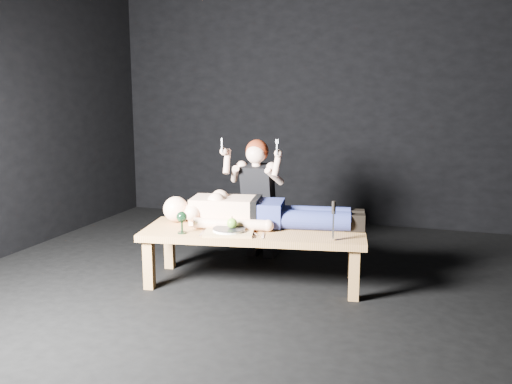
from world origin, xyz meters
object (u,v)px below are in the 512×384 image
lying_man (264,209)px  goblet (182,222)px  carving_knife (333,221)px  kneeling_woman (260,197)px  table (254,256)px  serving_tray (229,232)px

lying_man → goblet: size_ratio=10.77×
lying_man → carving_knife: size_ratio=6.25×
goblet → carving_knife: 1.18m
kneeling_woman → goblet: (-0.33, -0.97, -0.04)m
lying_man → kneeling_woman: 0.55m
table → lying_man: size_ratio=0.95×
table → goblet: bearing=-159.0°
kneeling_woman → carving_knife: bearing=-43.1°
lying_man → carving_knife: bearing=-33.7°
lying_man → carving_knife: (0.64, -0.29, 0.01)m
kneeling_woman → carving_knife: kneeling_woman is taller
lying_man → kneeling_woman: (-0.20, 0.52, -0.01)m
serving_tray → carving_knife: bearing=4.7°
kneeling_woman → serving_tray: bearing=-87.7°
table → carving_knife: bearing=-20.2°
lying_man → goblet: 0.70m
kneeling_woman → goblet: 1.03m
table → serving_tray: serving_tray is taller
carving_knife → kneeling_woman: bearing=126.7°
goblet → serving_tray: bearing=16.2°
table → carving_knife: (0.67, -0.13, 0.38)m
carving_knife → serving_tray: bearing=175.1°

